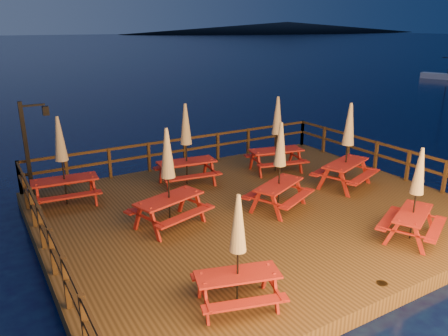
# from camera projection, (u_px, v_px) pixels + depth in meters

# --- Properties ---
(ground) EXTENTS (500.00, 500.00, 0.00)m
(ground) POSITION_uv_depth(u_px,v_px,m) (257.00, 220.00, 13.08)
(ground) COLOR black
(ground) RESTS_ON ground
(deck) EXTENTS (12.00, 10.00, 0.40)m
(deck) POSITION_uv_depth(u_px,v_px,m) (257.00, 214.00, 13.01)
(deck) COLOR #3F2D14
(deck) RESTS_ON ground
(deck_piles) EXTENTS (11.44, 9.44, 1.40)m
(deck_piles) POSITION_uv_depth(u_px,v_px,m) (256.00, 229.00, 13.17)
(deck_piles) COLOR #382812
(deck_piles) RESTS_ON ground
(railing) EXTENTS (11.80, 9.75, 1.10)m
(railing) POSITION_uv_depth(u_px,v_px,m) (226.00, 168.00, 14.16)
(railing) COLOR #382812
(railing) RESTS_ON deck
(lamp_post) EXTENTS (0.85, 0.18, 3.00)m
(lamp_post) POSITION_uv_depth(u_px,v_px,m) (31.00, 140.00, 13.48)
(lamp_post) COLOR black
(lamp_post) RESTS_ON deck
(headland_right) EXTENTS (230.40, 86.40, 7.00)m
(headland_right) POSITION_uv_depth(u_px,v_px,m) (287.00, 27.00, 289.49)
(headland_right) COLOR black
(headland_right) RESTS_ON ground
(picnic_table_0) EXTENTS (2.27, 2.11, 2.59)m
(picnic_table_0) POSITION_uv_depth(u_px,v_px,m) (280.00, 165.00, 12.53)
(picnic_table_0) COLOR maroon
(picnic_table_0) RESTS_ON deck
(picnic_table_1) EXTENTS (1.93, 1.74, 2.31)m
(picnic_table_1) POSITION_uv_depth(u_px,v_px,m) (238.00, 250.00, 8.11)
(picnic_table_1) COLOR maroon
(picnic_table_1) RESTS_ON deck
(picnic_table_2) EXTENTS (2.23, 1.97, 2.77)m
(picnic_table_2) POSITION_uv_depth(u_px,v_px,m) (277.00, 133.00, 15.77)
(picnic_table_2) COLOR maroon
(picnic_table_2) RESTS_ON deck
(picnic_table_3) EXTENTS (2.11, 1.96, 2.40)m
(picnic_table_3) POSITION_uv_depth(u_px,v_px,m) (416.00, 193.00, 10.73)
(picnic_table_3) COLOR maroon
(picnic_table_3) RESTS_ON deck
(picnic_table_4) EXTENTS (2.12, 1.82, 2.77)m
(picnic_table_4) POSITION_uv_depth(u_px,v_px,m) (186.00, 143.00, 14.43)
(picnic_table_4) COLOR maroon
(picnic_table_4) RESTS_ON deck
(picnic_table_5) EXTENTS (2.40, 2.19, 2.82)m
(picnic_table_5) POSITION_uv_depth(u_px,v_px,m) (348.00, 144.00, 14.24)
(picnic_table_5) COLOR maroon
(picnic_table_5) RESTS_ON deck
(picnic_table_6) EXTENTS (2.26, 2.04, 2.70)m
(picnic_table_6) POSITION_uv_depth(u_px,v_px,m) (168.00, 177.00, 11.40)
(picnic_table_6) COLOR maroon
(picnic_table_6) RESTS_ON deck
(picnic_table_7) EXTENTS (2.02, 1.72, 2.70)m
(picnic_table_7) POSITION_uv_depth(u_px,v_px,m) (62.00, 160.00, 12.80)
(picnic_table_7) COLOR maroon
(picnic_table_7) RESTS_ON deck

